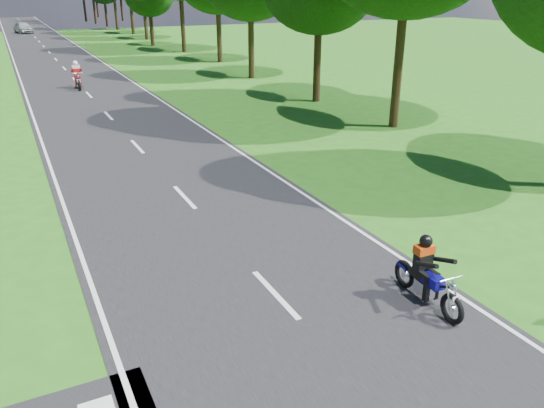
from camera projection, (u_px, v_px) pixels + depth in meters
ground at (327, 351)px, 9.13m from camera, size 160.00×160.00×0.00m
main_road at (49, 52)px, 50.55m from camera, size 7.00×140.00×0.02m
road_markings at (50, 54)px, 48.94m from camera, size 7.40×140.00×0.01m
rider_near_blue at (429, 272)px, 10.21m from camera, size 0.63×1.72×1.41m
rider_far_red at (77, 75)px, 32.23m from camera, size 0.78×2.02×1.66m
distant_car at (23, 28)px, 70.86m from camera, size 2.64×4.60×1.47m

